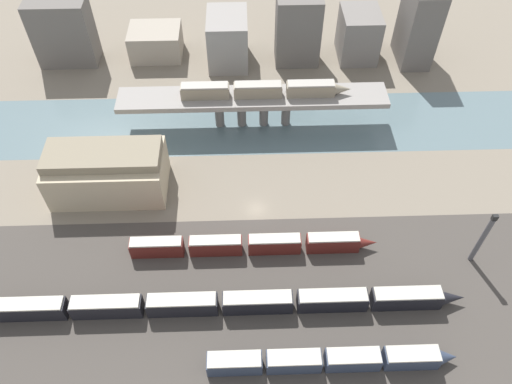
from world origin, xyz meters
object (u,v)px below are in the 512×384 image
train_on_bridge (264,90)px  train_yard_mid (190,304)px  signal_tower (482,239)px  warehouse_building (107,171)px  train_yard_far (250,245)px  train_yard_near (330,360)px

train_on_bridge → train_yard_mid: size_ratio=0.40×
train_on_bridge → signal_tower: signal_tower is taller
warehouse_building → train_yard_mid: bearing=-57.8°
signal_tower → train_yard_far: bearing=175.6°
train_on_bridge → warehouse_building: 40.78m
warehouse_building → signal_tower: bearing=-15.8°
train_yard_far → signal_tower: (44.09, -3.38, 4.93)m
train_yard_far → warehouse_building: bearing=149.8°
train_yard_far → warehouse_building: 35.55m
train_yard_far → warehouse_building: size_ratio=2.00×
train_yard_near → train_yard_mid: size_ratio=0.43×
train_on_bridge → train_yard_far: train_on_bridge is taller
train_yard_near → train_on_bridge: bearing=98.0°
train_yard_mid → signal_tower: (55.43, 9.42, 4.93)m
train_on_bridge → train_yard_near: (8.75, -62.16, -8.85)m
train_on_bridge → signal_tower: (39.78, -41.64, -3.69)m
train_yard_far → train_yard_near: bearing=-61.4°
train_on_bridge → warehouse_building: size_ratio=1.63×
train_yard_near → signal_tower: size_ratio=3.01×
train_yard_near → train_yard_far: train_yard_far is taller
train_yard_far → warehouse_building: warehouse_building is taller
train_yard_mid → train_yard_near: bearing=-24.5°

